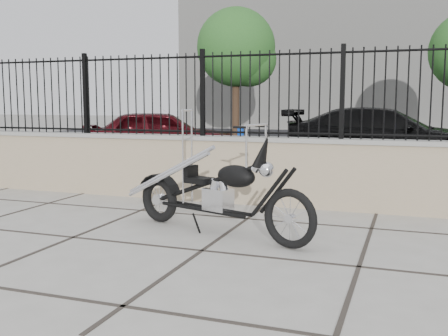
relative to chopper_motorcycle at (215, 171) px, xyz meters
name	(u,v)px	position (x,y,z in m)	size (l,w,h in m)	color
ground_plane	(202,251)	(0.12, -0.69, -0.70)	(90.00, 90.00, 0.00)	#99968E
parking_lot	(349,148)	(0.12, 11.81, -0.70)	(30.00, 30.00, 0.00)	black
retaining_wall	(268,171)	(0.12, 1.81, -0.22)	(14.00, 0.36, 0.96)	gray
iron_fence	(269,94)	(0.12, 1.81, 0.86)	(14.00, 0.08, 1.20)	black
background_building	(380,56)	(0.12, 25.81, 3.30)	(22.00, 6.00, 8.00)	beige
chopper_motorcycle	(215,171)	(0.00, 0.00, 0.00)	(2.33, 0.41, 1.40)	black
car_red	(161,135)	(-3.81, 6.32, -0.06)	(1.51, 3.74, 1.28)	#3D080D
car_black	(384,136)	(1.41, 7.34, -0.03)	(1.86, 4.58, 1.33)	black
bollard_a	(240,155)	(-0.92, 3.76, -0.20)	(0.12, 0.12, 0.99)	#0D31C3
tree_left	(236,44)	(-5.03, 15.78, 3.17)	(3.27, 3.27, 5.52)	#382619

